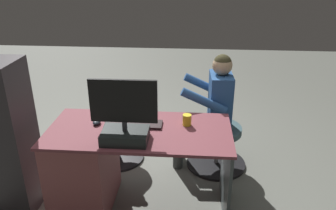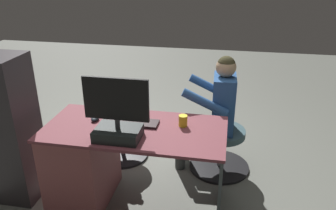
{
  "view_description": "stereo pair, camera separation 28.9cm",
  "coord_description": "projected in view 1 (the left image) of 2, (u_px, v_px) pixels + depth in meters",
  "views": [
    {
      "loc": [
        -0.4,
        2.61,
        1.94
      ],
      "look_at": [
        -0.19,
        -0.03,
        0.77
      ],
      "focal_mm": 36.05,
      "sensor_mm": 36.0,
      "label": 1
    },
    {
      "loc": [
        -0.68,
        2.57,
        1.94
      ],
      "look_at": [
        -0.19,
        -0.03,
        0.77
      ],
      "focal_mm": 36.05,
      "sensor_mm": 36.0,
      "label": 2
    }
  ],
  "objects": [
    {
      "name": "equipment_rack",
      "position": [
        2.0,
        139.0,
        2.64
      ],
      "size": [
        0.44,
        0.36,
        1.26
      ],
      "primitive_type": "cube",
      "color": "#2B272B",
      "rests_on": "ground_plane"
    },
    {
      "name": "person",
      "position": [
        211.0,
        104.0,
        3.18
      ],
      "size": [
        0.54,
        0.49,
        1.15
      ],
      "color": "#2C5795",
      "rests_on": "ground_plane"
    },
    {
      "name": "monitor",
      "position": [
        124.0,
        123.0,
        2.37
      ],
      "size": [
        0.47,
        0.23,
        0.47
      ],
      "color": "black",
      "rests_on": "desk"
    },
    {
      "name": "cup",
      "position": [
        187.0,
        120.0,
        2.64
      ],
      "size": [
        0.07,
        0.07,
        0.09
      ],
      "primitive_type": "cylinder",
      "color": "yellow",
      "rests_on": "desk"
    },
    {
      "name": "teddy_bear",
      "position": [
        115.0,
        108.0,
        3.32
      ],
      "size": [
        0.24,
        0.24,
        0.34
      ],
      "color": "#9D6E4A",
      "rests_on": "office_chair_teddy"
    },
    {
      "name": "keyboard",
      "position": [
        135.0,
        124.0,
        2.65
      ],
      "size": [
        0.42,
        0.14,
        0.02
      ],
      "primitive_type": "cube",
      "color": "black",
      "rests_on": "desk"
    },
    {
      "name": "ground_plane",
      "position": [
        147.0,
        180.0,
        3.19
      ],
      "size": [
        10.0,
        10.0,
        0.0
      ],
      "primitive_type": "plane",
      "color": "slate"
    },
    {
      "name": "desk",
      "position": [
        95.0,
        164.0,
        2.75
      ],
      "size": [
        1.41,
        0.68,
        0.72
      ],
      "color": "brown",
      "rests_on": "ground_plane"
    },
    {
      "name": "tv_remote",
      "position": [
        107.0,
        126.0,
        2.61
      ],
      "size": [
        0.06,
        0.15,
        0.02
      ],
      "primitive_type": "cube",
      "rotation": [
        0.0,
        0.0,
        0.08
      ],
      "color": "black",
      "rests_on": "desk"
    },
    {
      "name": "visitor_chair",
      "position": [
        217.0,
        144.0,
        3.34
      ],
      "size": [
        0.59,
        0.59,
        0.43
      ],
      "color": "black",
      "rests_on": "ground_plane"
    },
    {
      "name": "computer_mouse",
      "position": [
        97.0,
        122.0,
        2.66
      ],
      "size": [
        0.06,
        0.1,
        0.04
      ],
      "primitive_type": "ellipsoid",
      "color": "#212830",
      "rests_on": "desk"
    },
    {
      "name": "office_chair_teddy",
      "position": [
        117.0,
        137.0,
        3.44
      ],
      "size": [
        0.53,
        0.53,
        0.43
      ],
      "color": "black",
      "rests_on": "ground_plane"
    }
  ]
}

